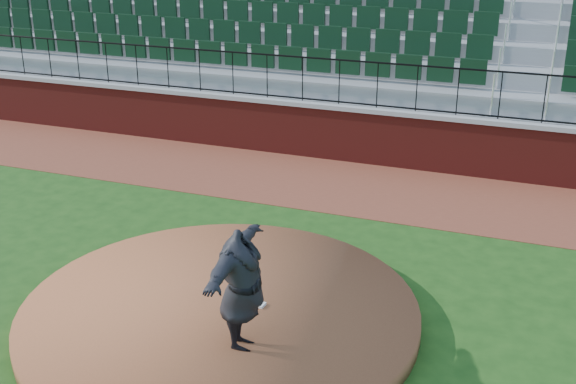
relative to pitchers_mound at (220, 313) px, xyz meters
The scene contains 10 objects.
ground 0.50m from the pitchers_mound, 51.58° to the left, with size 90.00×90.00×0.00m, color #1E4814.
warning_track 5.79m from the pitchers_mound, 87.01° to the left, with size 34.00×3.20×0.01m, color brown.
field_wall 7.40m from the pitchers_mound, 87.65° to the left, with size 34.00×0.35×1.20m, color maroon.
wall_cap 7.47m from the pitchers_mound, 87.65° to the left, with size 34.00×0.45×0.10m, color #B7B7B7.
wall_railing 7.57m from the pitchers_mound, 87.65° to the left, with size 34.00×0.05×1.00m, color black, non-canonical shape.
seating_stands 10.34m from the pitchers_mound, 88.29° to the left, with size 34.00×5.10×4.60m, color gray, non-canonical shape.
concourse_wall 13.17m from the pitchers_mound, 88.66° to the left, with size 34.00×0.50×5.50m, color maroon.
pitchers_mound is the anchor object (origin of this frame).
pitching_rubber 0.40m from the pitchers_mound, 30.84° to the left, with size 0.56×0.14×0.04m, color white.
pitcher 1.44m from the pitchers_mound, 48.63° to the right, with size 2.00×0.54×1.62m, color black.
Camera 1 is at (3.74, -8.29, 5.42)m, focal length 45.10 mm.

